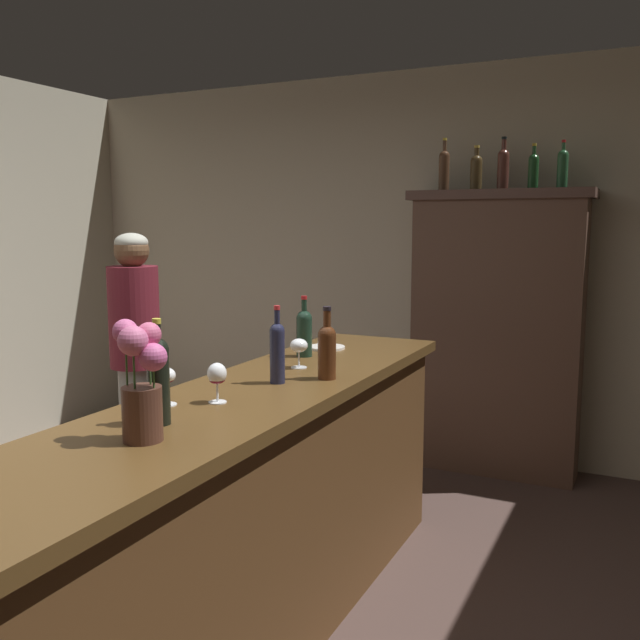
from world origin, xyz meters
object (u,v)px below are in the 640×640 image
wine_bottle_merlot (304,331)px  wine_glass_rear (299,347)px  wine_bottle_rose (327,348)px  display_bottle_center (503,167)px  wine_bottle_riesling (277,350)px  display_bottle_midright (533,169)px  display_bottle_midleft (476,170)px  display_cabinet (496,328)px  cheese_plate (327,347)px  display_bottle_right (563,167)px  patron_near_entrance (135,348)px  wine_glass_mid (166,378)px  flower_arrangement (141,380)px  display_bottle_left (444,168)px  wine_glass_front (217,376)px  wine_bottle_malbec (158,377)px  bar_counter (231,531)px

wine_bottle_merlot → wine_glass_rear: 0.27m
wine_bottle_rose → display_bottle_center: bearing=82.0°
wine_bottle_riesling → display_bottle_midright: (0.61, 2.14, 0.82)m
display_bottle_midleft → display_cabinet: bearing=-0.0°
wine_bottle_merlot → cheese_plate: size_ratio=1.56×
wine_bottle_merlot → display_bottle_midleft: bearing=75.6°
display_bottle_midright → display_bottle_right: 0.17m
display_cabinet → display_bottle_midleft: display_bottle_midleft is taller
display_bottle_midleft → display_bottle_midright: (0.35, -0.00, -0.01)m
display_bottle_midright → patron_near_entrance: display_bottle_midright is taller
cheese_plate → display_bottle_right: size_ratio=0.64×
wine_glass_mid → display_bottle_midleft: bearing=80.4°
wine_glass_rear → flower_arrangement: size_ratio=0.37×
wine_bottle_rose → display_bottle_left: (-0.10, 1.99, 0.85)m
wine_bottle_riesling → cheese_plate: wine_bottle_riesling is taller
wine_glass_mid → cheese_plate: 1.23m
wine_glass_front → wine_glass_mid: (-0.14, -0.11, -0.00)m
wine_bottle_rose → wine_glass_front: size_ratio=2.07×
wine_bottle_malbec → display_bottle_midright: (0.66, 2.79, 0.80)m
display_bottle_left → wine_bottle_rose: bearing=-87.2°
display_bottle_center → display_bottle_right: size_ratio=1.12×
wine_bottle_riesling → wine_bottle_merlot: 0.56m
wine_glass_mid → patron_near_entrance: patron_near_entrance is taller
wine_glass_rear → display_bottle_midleft: (0.31, 1.85, 0.86)m
wine_glass_front → wine_glass_mid: size_ratio=1.07×
wine_bottle_malbec → wine_glass_rear: bearing=90.0°
cheese_plate → display_bottle_right: display_bottle_right is taller
cheese_plate → display_bottle_right: bearing=56.0°
wine_glass_front → wine_glass_mid: wine_glass_front is taller
display_bottle_midright → wine_glass_mid: bearing=-106.9°
display_bottle_midleft → display_bottle_right: (0.52, -0.00, 0.00)m
display_cabinet → cheese_plate: 1.48m
wine_bottle_riesling → display_bottle_left: 2.30m
wine_glass_mid → display_bottle_midleft: size_ratio=0.48×
wine_bottle_merlot → display_bottle_center: 1.90m
wine_bottle_malbec → display_bottle_midleft: display_bottle_midleft is taller
wine_glass_front → flower_arrangement: bearing=-83.6°
wine_bottle_malbec → display_bottle_right: 3.02m
bar_counter → wine_bottle_malbec: size_ratio=9.15×
bar_counter → wine_bottle_rose: wine_bottle_rose is taller
display_bottle_midleft → patron_near_entrance: size_ratio=0.18×
display_cabinet → patron_near_entrance: 2.27m
display_bottle_midright → cheese_plate: bearing=-118.9°
patron_near_entrance → display_bottle_center: bearing=95.1°
wine_bottle_rose → patron_near_entrance: bearing=156.2°
wine_bottle_merlot → wine_glass_rear: bearing=-67.9°
wine_bottle_malbec → display_bottle_center: size_ratio=1.03×
bar_counter → display_bottle_left: bearing=88.3°
display_cabinet → wine_bottle_malbec: 2.84m
wine_glass_mid → wine_glass_rear: 0.76m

